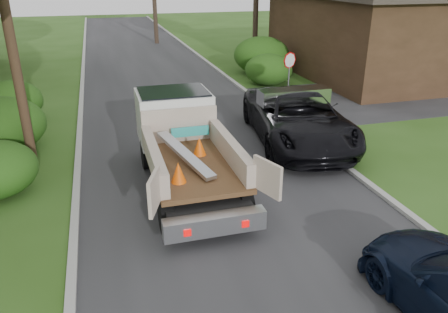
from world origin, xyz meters
TOP-DOWN VIEW (x-y plane):
  - ground at (0.00, 0.00)m, footprint 120.00×120.00m
  - road at (0.00, 10.00)m, footprint 8.00×90.00m
  - side_street at (12.00, 9.00)m, footprint 16.00×7.00m
  - curb_left at (-4.10, 10.00)m, footprint 0.20×90.00m
  - curb_right at (4.10, 10.00)m, footprint 0.20×90.00m
  - stop_sign at (5.20, 9.00)m, footprint 0.71×0.32m
  - house_right at (13.00, 14.00)m, footprint 9.72×12.96m
  - hedge_left_b at (-6.50, 6.50)m, footprint 2.86×2.86m
  - hedge_left_c at (-6.80, 10.00)m, footprint 2.60×2.60m
  - hedge_right_a at (5.80, 13.00)m, footprint 2.60×2.60m
  - hedge_right_b at (6.50, 16.00)m, footprint 3.38×3.38m
  - flatbed_truck at (-0.99, 2.81)m, footprint 2.94×6.27m
  - black_pickup at (3.60, 4.50)m, footprint 4.01×7.01m

SIDE VIEW (x-z plane):
  - ground at x=0.00m, z-range 0.00..0.00m
  - road at x=0.00m, z-range -0.01..0.01m
  - side_street at x=12.00m, z-range 0.00..0.02m
  - curb_left at x=-4.10m, z-range 0.00..0.12m
  - curb_right at x=4.10m, z-range 0.00..0.12m
  - hedge_left_c at x=-6.80m, z-range 0.00..1.70m
  - hedge_right_a at x=5.80m, z-range 0.00..1.70m
  - black_pickup at x=3.60m, z-range 0.00..1.84m
  - hedge_left_b at x=-6.50m, z-range 0.00..1.87m
  - hedge_right_b at x=6.50m, z-range 0.00..2.21m
  - flatbed_truck at x=-0.99m, z-range 0.10..2.48m
  - stop_sign at x=5.20m, z-range 0.54..3.02m
  - house_right at x=13.00m, z-range 0.06..6.26m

